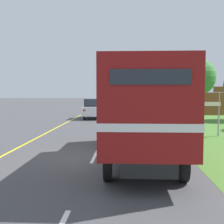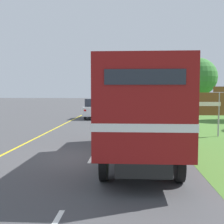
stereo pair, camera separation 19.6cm
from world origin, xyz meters
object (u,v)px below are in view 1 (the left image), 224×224
lead_car_white (94,108)px  delineator_post (183,132)px  roadside_tree_far (196,77)px  highway_sign (207,105)px  horse_trailer_truck (141,108)px

lead_car_white → delineator_post: lead_car_white is taller
roadside_tree_far → delineator_post: bearing=-105.5°
lead_car_white → highway_sign: bearing=-53.4°
delineator_post → lead_car_white: bearing=116.0°
highway_sign → lead_car_white: bearing=126.6°
highway_sign → delineator_post: (-1.73, -1.93, -1.29)m
lead_car_white → highway_sign: 13.00m
highway_sign → roadside_tree_far: bearing=78.3°
delineator_post → horse_trailer_truck: bearing=-121.2°
lead_car_white → highway_sign: highway_sign is taller
delineator_post → roadside_tree_far: bearing=74.5°
horse_trailer_truck → roadside_tree_far: 23.97m
horse_trailer_truck → highway_sign: 7.16m
highway_sign → delineator_post: bearing=-131.8°
lead_car_white → roadside_tree_far: (11.20, 6.36, 3.27)m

